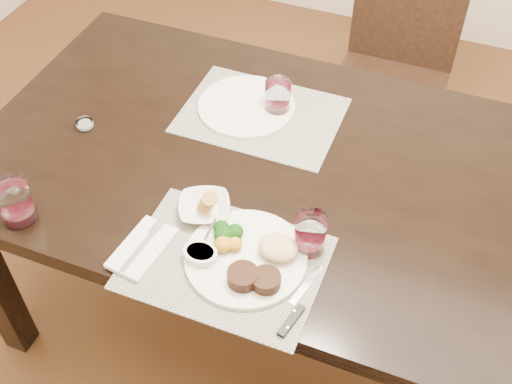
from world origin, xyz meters
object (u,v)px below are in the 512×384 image
at_px(cracker_bowl, 204,207).
at_px(far_plate, 246,106).
at_px(dinner_plate, 251,258).
at_px(steak_knife, 295,312).
at_px(chair_far, 395,63).
at_px(wine_glass_near, 310,235).

xyz_separation_m(cracker_bowl, far_plate, (-0.06, 0.42, -0.01)).
distance_m(dinner_plate, cracker_bowl, 0.20).
bearing_deg(steak_knife, far_plate, 133.58).
relative_size(dinner_plate, steak_knife, 1.37).
distance_m(chair_far, steak_knife, 1.39).
height_order(chair_far, steak_knife, chair_far).
distance_m(dinner_plate, far_plate, 0.57).
relative_size(steak_knife, far_plate, 0.74).
bearing_deg(dinner_plate, far_plate, 107.37).
height_order(steak_knife, far_plate, far_plate).
relative_size(chair_far, far_plate, 3.11).
bearing_deg(steak_knife, dinner_plate, 159.43).
relative_size(cracker_bowl, wine_glass_near, 1.64).
height_order(chair_far, dinner_plate, chair_far).
height_order(dinner_plate, cracker_bowl, cracker_bowl).
height_order(dinner_plate, steak_knife, dinner_plate).
xyz_separation_m(steak_knife, wine_glass_near, (-0.03, 0.19, 0.04)).
xyz_separation_m(steak_knife, far_plate, (-0.37, 0.62, 0.00)).
xyz_separation_m(chair_far, steak_knife, (0.05, -1.37, 0.26)).
bearing_deg(wine_glass_near, dinner_plate, -141.14).
distance_m(steak_knife, far_plate, 0.72).
relative_size(steak_knife, wine_glass_near, 2.04).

